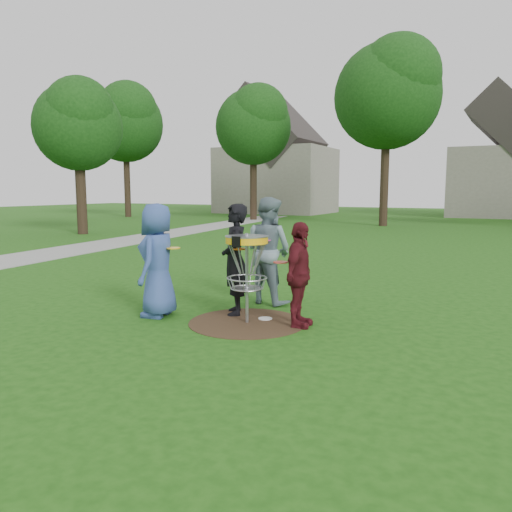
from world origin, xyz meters
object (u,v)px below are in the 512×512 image
at_px(player_blue, 158,260).
at_px(player_maroon, 299,275).
at_px(player_black, 235,260).
at_px(disc_golf_basket, 247,257).
at_px(player_grey, 268,251).

distance_m(player_blue, player_maroon, 2.30).
xyz_separation_m(player_black, disc_golf_basket, (0.43, -0.39, 0.12)).
distance_m(player_grey, disc_golf_basket, 1.42).
distance_m(player_blue, player_grey, 2.02).
bearing_deg(player_black, player_grey, 141.97).
xyz_separation_m(player_maroon, disc_golf_basket, (-0.78, -0.17, 0.24)).
relative_size(player_grey, disc_golf_basket, 1.38).
bearing_deg(player_black, player_blue, -88.59).
relative_size(player_black, player_maroon, 1.15).
bearing_deg(player_maroon, player_blue, 95.41).
distance_m(player_black, player_grey, 1.00).
height_order(player_blue, disc_golf_basket, player_blue).
bearing_deg(player_black, disc_golf_basket, 16.30).
bearing_deg(player_blue, player_black, 108.04).
bearing_deg(player_grey, player_blue, 68.34).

